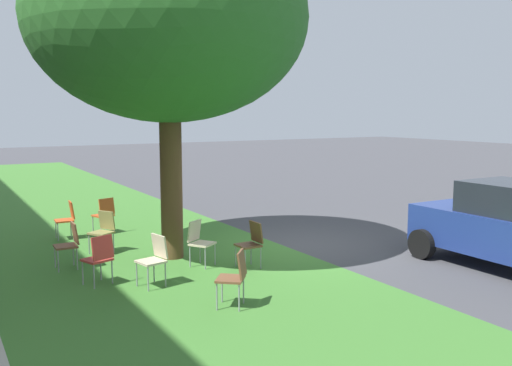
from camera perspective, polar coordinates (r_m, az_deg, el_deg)
name	(u,v)px	position (r m, az deg, el deg)	size (l,w,h in m)	color
ground	(294,246)	(12.46, 3.94, -6.44)	(80.00, 80.00, 0.00)	#424247
grass_verge	(157,266)	(11.03, -10.06, -8.34)	(48.00, 6.00, 0.01)	#3D752D
street_tree	(168,19)	(11.38, -8.97, 16.19)	(5.45, 5.45, 6.76)	brown
chair_0	(154,256)	(9.70, -10.35, -7.38)	(0.49, 0.50, 0.88)	beige
chair_1	(99,256)	(9.94, -15.72, -7.18)	(0.53, 0.53, 0.88)	#B7332D
chair_2	(103,229)	(12.18, -15.33, -4.52)	(0.57, 0.57, 0.88)	olive
chair_3	(67,217)	(13.76, -18.73, -3.30)	(0.45, 0.45, 0.88)	#C64C1E
chair_4	(235,274)	(8.55, -2.16, -9.28)	(0.58, 0.59, 0.88)	brown
chair_5	(105,213)	(14.07, -15.22, -2.94)	(0.53, 0.52, 0.88)	#C64C1E
chair_6	(199,239)	(10.82, -5.83, -5.76)	(0.58, 0.57, 0.88)	beige
chair_7	(251,241)	(10.65, -0.47, -5.93)	(0.43, 0.43, 0.88)	brown
chair_8	(69,242)	(11.16, -18.54, -5.71)	(0.43, 0.43, 0.88)	brown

